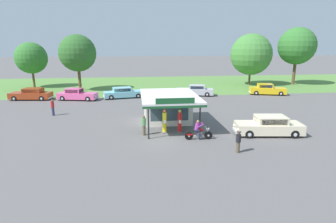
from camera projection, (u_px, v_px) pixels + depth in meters
ground_plane at (162, 140)px, 21.39m from camera, size 300.00×300.00×0.00m
grass_verge_strip at (146, 85)px, 50.30m from camera, size 120.00×24.00×0.01m
service_station_kiosk at (168, 105)px, 25.78m from camera, size 5.00×7.49×3.31m
gas_pump_nearside at (165, 122)px, 22.76m from camera, size 0.44×0.44×2.03m
gas_pump_offside at (180, 122)px, 22.92m from camera, size 0.44×0.44×1.98m
motorcycle_with_rider at (198, 132)px, 21.25m from camera, size 2.19×0.70×1.58m
featured_classic_sedan at (269, 126)px, 22.37m from camera, size 5.67×2.53×1.59m
parked_car_back_row_centre_right at (77, 95)px, 36.37m from camera, size 5.54×2.89×1.54m
parked_car_second_row_spare at (195, 91)px, 39.53m from camera, size 5.72×2.98×1.53m
parked_car_back_row_left at (123, 93)px, 37.77m from camera, size 5.82×2.94×1.47m
parked_car_back_row_far_left at (267, 90)px, 40.27m from camera, size 5.50×3.12×1.59m
parked_car_back_row_centre_left at (31, 94)px, 36.55m from camera, size 5.66×2.48×1.55m
bystander_chatting_near_pumps at (144, 125)px, 22.23m from camera, size 0.34×0.34×1.67m
bystander_admiring_sedan at (238, 141)px, 18.65m from camera, size 0.34×0.34×1.52m
bystander_leaning_by_kiosk at (53, 107)px, 28.37m from camera, size 0.34×0.34×1.72m
tree_oak_right at (296, 47)px, 48.94m from camera, size 6.59×6.59×10.23m
tree_oak_far_left at (78, 54)px, 42.73m from camera, size 5.76×5.76×8.78m
tree_oak_far_right at (251, 55)px, 48.70m from camera, size 7.30×7.30×9.12m
tree_oak_centre at (30, 59)px, 45.98m from camera, size 5.25×5.25×7.61m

